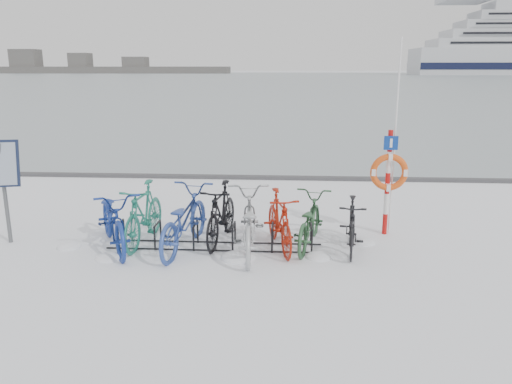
{
  "coord_description": "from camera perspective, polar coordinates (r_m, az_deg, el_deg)",
  "views": [
    {
      "loc": [
        1.34,
        -8.76,
        3.29
      ],
      "look_at": [
        0.74,
        0.6,
        0.93
      ],
      "focal_mm": 35.0,
      "sensor_mm": 36.0,
      "label": 1
    }
  ],
  "objects": [
    {
      "name": "bike_7",
      "position": [
        9.31,
        10.89,
        -3.58
      ],
      "size": [
        0.66,
        1.7,
        1.0
      ],
      "primitive_type": "imported",
      "rotation": [
        0.0,
        0.0,
        -0.12
      ],
      "color": "black",
      "rests_on": "ground"
    },
    {
      "name": "bike_4",
      "position": [
        9.01,
        -0.92,
        -3.34
      ],
      "size": [
        0.92,
        2.28,
        1.17
      ],
      "primitive_type": "imported",
      "rotation": [
        0.0,
        0.0,
        3.21
      ],
      "color": "#A1A5A8",
      "rests_on": "ground"
    },
    {
      "name": "lifebuoy_station",
      "position": [
        10.09,
        14.97,
        2.19
      ],
      "size": [
        0.74,
        0.22,
        3.83
      ],
      "color": "#B6100E",
      "rests_on": "ground"
    },
    {
      "name": "bike_5",
      "position": [
        9.24,
        2.69,
        -3.12
      ],
      "size": [
        0.95,
        1.91,
        1.11
      ],
      "primitive_type": "imported",
      "rotation": [
        0.0,
        0.0,
        0.24
      ],
      "color": "#A61D0C",
      "rests_on": "ground"
    },
    {
      "name": "bike_1",
      "position": [
        9.75,
        -12.71,
        -2.26
      ],
      "size": [
        0.71,
        2.02,
        1.19
      ],
      "primitive_type": "imported",
      "rotation": [
        0.0,
        0.0,
        -0.07
      ],
      "color": "#1E705D",
      "rests_on": "ground"
    },
    {
      "name": "snow_drifts",
      "position": [
        9.32,
        -2.89,
        -6.58
      ],
      "size": [
        6.0,
        1.79,
        0.22
      ],
      "color": "white",
      "rests_on": "ground"
    },
    {
      "name": "bike_rack",
      "position": [
        9.39,
        -4.74,
        -5.26
      ],
      "size": [
        4.0,
        0.48,
        0.46
      ],
      "color": "black",
      "rests_on": "ground"
    },
    {
      "name": "shoreline",
      "position": [
        295.72,
        -21.56,
        13.05
      ],
      "size": [
        180.0,
        12.0,
        9.5
      ],
      "color": "#474747",
      "rests_on": "ground"
    },
    {
      "name": "bike_6",
      "position": [
        9.43,
        6.05,
        -3.12
      ],
      "size": [
        1.08,
        2.03,
        1.01
      ],
      "primitive_type": "imported",
      "rotation": [
        0.0,
        0.0,
        2.92
      ],
      "color": "#295331",
      "rests_on": "ground"
    },
    {
      "name": "ground",
      "position": [
        9.45,
        -4.72,
        -6.29
      ],
      "size": [
        900.0,
        900.0,
        0.0
      ],
      "primitive_type": "plane",
      "color": "white",
      "rests_on": "ground"
    },
    {
      "name": "info_board",
      "position": [
        10.41,
        -27.12,
        2.25
      ],
      "size": [
        0.7,
        0.4,
        1.98
      ],
      "rotation": [
        0.0,
        0.0,
        0.25
      ],
      "color": "#595B5E",
      "rests_on": "ground"
    },
    {
      "name": "quay_edge",
      "position": [
        15.07,
        -1.5,
        1.7
      ],
      "size": [
        400.0,
        0.25,
        0.1
      ],
      "primitive_type": "cube",
      "color": "#3F3F42",
      "rests_on": "ground"
    },
    {
      "name": "ice_sheet",
      "position": [
        163.8,
        3.29,
        12.93
      ],
      "size": [
        400.0,
        298.0,
        0.02
      ],
      "primitive_type": "cube",
      "color": "#939FA6",
      "rests_on": "ground"
    },
    {
      "name": "bike_0",
      "position": [
        9.62,
        -15.98,
        -2.74
      ],
      "size": [
        1.75,
        2.35,
        1.18
      ],
      "primitive_type": "imported",
      "rotation": [
        0.0,
        0.0,
        0.49
      ],
      "color": "navy",
      "rests_on": "ground"
    },
    {
      "name": "bike_2",
      "position": [
        9.29,
        -8.31,
        -2.93
      ],
      "size": [
        1.12,
        2.34,
        1.18
      ],
      "primitive_type": "imported",
      "rotation": [
        0.0,
        0.0,
        2.98
      ],
      "color": "#2B4592",
      "rests_on": "ground"
    },
    {
      "name": "bike_3",
      "position": [
        9.6,
        -4.01,
        -2.27
      ],
      "size": [
        0.81,
        2.01,
        1.17
      ],
      "primitive_type": "imported",
      "rotation": [
        0.0,
        0.0,
        -0.14
      ],
      "color": "black",
      "rests_on": "ground"
    }
  ]
}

